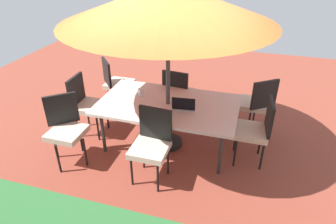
{
  "coord_description": "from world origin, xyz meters",
  "views": [
    {
      "loc": [
        -1.09,
        3.62,
        2.76
      ],
      "look_at": [
        0.0,
        0.0,
        0.58
      ],
      "focal_mm": 31.59,
      "sensor_mm": 36.0,
      "label": 1
    }
  ],
  "objects_px": {
    "chair_west": "(256,128)",
    "chair_northeast": "(65,127)",
    "chair_southwest": "(257,102)",
    "cup": "(141,92)",
    "patio_umbrella": "(168,3)",
    "chair_south": "(178,92)",
    "chair_east": "(86,103)",
    "chair_north": "(151,143)",
    "laptop": "(184,106)",
    "dining_table": "(168,106)",
    "chair_southeast": "(116,82)"
  },
  "relations": [
    {
      "from": "chair_west",
      "to": "chair_northeast",
      "type": "bearing_deg",
      "value": -79.0
    },
    {
      "from": "chair_west",
      "to": "chair_southwest",
      "type": "bearing_deg",
      "value": 176.18
    },
    {
      "from": "cup",
      "to": "chair_northeast",
      "type": "bearing_deg",
      "value": 48.1
    },
    {
      "from": "patio_umbrella",
      "to": "chair_northeast",
      "type": "xyz_separation_m",
      "value": [
        1.25,
        0.75,
        -1.56
      ]
    },
    {
      "from": "chair_southwest",
      "to": "cup",
      "type": "height_order",
      "value": "chair_southwest"
    },
    {
      "from": "chair_south",
      "to": "chair_east",
      "type": "relative_size",
      "value": 1.0
    },
    {
      "from": "patio_umbrella",
      "to": "chair_north",
      "type": "relative_size",
      "value": 2.79
    },
    {
      "from": "chair_north",
      "to": "cup",
      "type": "bearing_deg",
      "value": 122.32
    },
    {
      "from": "chair_northeast",
      "to": "laptop",
      "type": "xyz_separation_m",
      "value": [
        -1.51,
        -0.66,
        0.22
      ]
    },
    {
      "from": "chair_northeast",
      "to": "chair_south",
      "type": "bearing_deg",
      "value": 10.01
    },
    {
      "from": "chair_south",
      "to": "chair_west",
      "type": "bearing_deg",
      "value": 156.16
    },
    {
      "from": "chair_south",
      "to": "chair_north",
      "type": "xyz_separation_m",
      "value": [
        -0.05,
        1.49,
        0.0
      ]
    },
    {
      "from": "chair_north",
      "to": "cup",
      "type": "xyz_separation_m",
      "value": [
        0.48,
        -0.88,
        0.23
      ]
    },
    {
      "from": "laptop",
      "to": "chair_northeast",
      "type": "bearing_deg",
      "value": 16.75
    },
    {
      "from": "chair_west",
      "to": "chair_east",
      "type": "relative_size",
      "value": 1.0
    },
    {
      "from": "dining_table",
      "to": "chair_south",
      "type": "relative_size",
      "value": 2.06
    },
    {
      "from": "chair_south",
      "to": "chair_northeast",
      "type": "distance_m",
      "value": 1.91
    },
    {
      "from": "chair_north",
      "to": "chair_southeast",
      "type": "bearing_deg",
      "value": 132.01
    },
    {
      "from": "patio_umbrella",
      "to": "laptop",
      "type": "height_order",
      "value": "patio_umbrella"
    },
    {
      "from": "dining_table",
      "to": "chair_northeast",
      "type": "bearing_deg",
      "value": 31.0
    },
    {
      "from": "chair_south",
      "to": "cup",
      "type": "distance_m",
      "value": 0.78
    },
    {
      "from": "chair_north",
      "to": "laptop",
      "type": "bearing_deg",
      "value": 73.41
    },
    {
      "from": "chair_south",
      "to": "chair_northeast",
      "type": "relative_size",
      "value": 1.0
    },
    {
      "from": "patio_umbrella",
      "to": "chair_northeast",
      "type": "relative_size",
      "value": 2.79
    },
    {
      "from": "patio_umbrella",
      "to": "chair_northeast",
      "type": "distance_m",
      "value": 2.14
    },
    {
      "from": "dining_table",
      "to": "chair_west",
      "type": "distance_m",
      "value": 1.27
    },
    {
      "from": "chair_northeast",
      "to": "chair_southwest",
      "type": "bearing_deg",
      "value": -9.8
    },
    {
      "from": "chair_north",
      "to": "chair_southeast",
      "type": "distance_m",
      "value": 2.03
    },
    {
      "from": "chair_north",
      "to": "chair_northeast",
      "type": "distance_m",
      "value": 1.26
    },
    {
      "from": "chair_north",
      "to": "cup",
      "type": "distance_m",
      "value": 1.03
    },
    {
      "from": "chair_south",
      "to": "chair_north",
      "type": "height_order",
      "value": "same"
    },
    {
      "from": "chair_southwest",
      "to": "patio_umbrella",
      "type": "bearing_deg",
      "value": -5.73
    },
    {
      "from": "chair_southwest",
      "to": "chair_northeast",
      "type": "relative_size",
      "value": 1.0
    },
    {
      "from": "laptop",
      "to": "chair_southeast",
      "type": "bearing_deg",
      "value": -38.44
    },
    {
      "from": "cup",
      "to": "chair_southwest",
      "type": "bearing_deg",
      "value": -159.83
    },
    {
      "from": "chair_southeast",
      "to": "dining_table",
      "type": "bearing_deg",
      "value": -164.86
    },
    {
      "from": "chair_southeast",
      "to": "laptop",
      "type": "distance_m",
      "value": 1.78
    },
    {
      "from": "chair_northeast",
      "to": "dining_table",
      "type": "bearing_deg",
      "value": -9.81
    },
    {
      "from": "chair_southeast",
      "to": "chair_northeast",
      "type": "height_order",
      "value": "same"
    },
    {
      "from": "dining_table",
      "to": "chair_east",
      "type": "distance_m",
      "value": 1.35
    },
    {
      "from": "dining_table",
      "to": "chair_south",
      "type": "xyz_separation_m",
      "value": [
        0.04,
        -0.73,
        -0.13
      ]
    },
    {
      "from": "chair_east",
      "to": "cup",
      "type": "bearing_deg",
      "value": -82.12
    },
    {
      "from": "chair_south",
      "to": "laptop",
      "type": "height_order",
      "value": "chair_south"
    },
    {
      "from": "chair_south",
      "to": "chair_north",
      "type": "distance_m",
      "value": 1.49
    },
    {
      "from": "patio_umbrella",
      "to": "cup",
      "type": "relative_size",
      "value": 24.01
    },
    {
      "from": "chair_west",
      "to": "chair_northeast",
      "type": "distance_m",
      "value": 2.62
    },
    {
      "from": "chair_north",
      "to": "patio_umbrella",
      "type": "bearing_deg",
      "value": 94.56
    },
    {
      "from": "chair_west",
      "to": "chair_east",
      "type": "bearing_deg",
      "value": -94.76
    },
    {
      "from": "dining_table",
      "to": "chair_south",
      "type": "height_order",
      "value": "chair_south"
    },
    {
      "from": "chair_southeast",
      "to": "chair_southwest",
      "type": "height_order",
      "value": "same"
    }
  ]
}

